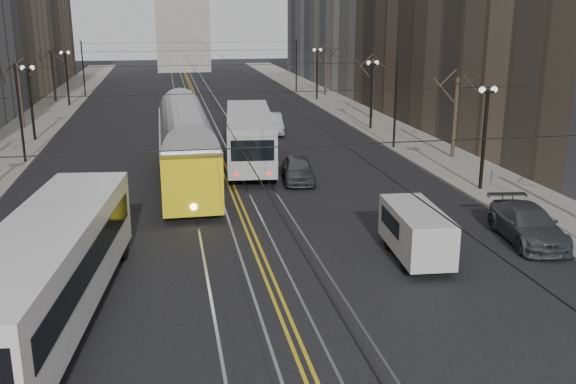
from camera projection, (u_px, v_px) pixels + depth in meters
name	position (u px, v px, depth m)	size (l,w,h in m)	color
sidewalk_left	(34.00, 126.00, 56.55)	(5.00, 140.00, 0.15)	gray
sidewalk_right	(361.00, 116.00, 61.99)	(5.00, 140.00, 0.15)	gray
streetcar_rails	(205.00, 122.00, 59.29)	(4.80, 130.00, 0.02)	gray
centre_lines	(205.00, 122.00, 59.29)	(0.42, 130.00, 0.01)	gold
lamp_posts	(219.00, 119.00, 43.16)	(27.60, 57.20, 5.60)	black
street_trees	(212.00, 106.00, 49.31)	(31.68, 53.28, 5.60)	#382D23
trolley_wires	(212.00, 94.00, 48.66)	(25.96, 120.00, 6.60)	black
transit_bus	(49.00, 275.00, 20.27)	(2.81, 13.50, 3.37)	silver
streetcar	(186.00, 153.00, 37.26)	(2.89, 15.58, 3.67)	yellow
rear_bus	(249.00, 139.00, 42.27)	(2.84, 13.06, 3.41)	#B8B8B8
cargo_van	(416.00, 234.00, 25.91)	(1.84, 4.78, 2.11)	silver
sedan_grey	(298.00, 169.00, 38.05)	(1.79, 4.45, 1.52)	#414349
sedan_silver	(271.00, 124.00, 53.35)	(1.77, 5.07, 1.67)	#B6B9BF
sedan_parked	(528.00, 224.00, 28.06)	(2.17, 5.33, 1.55)	#414549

